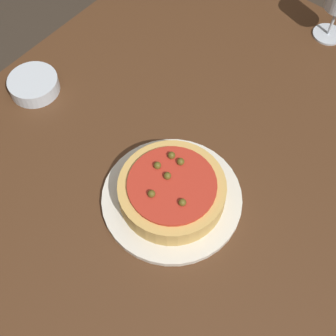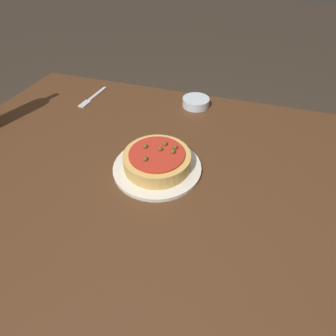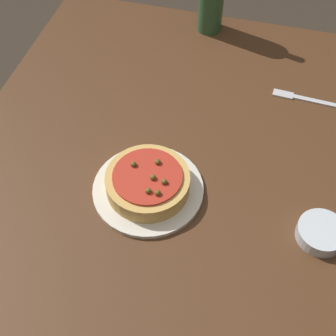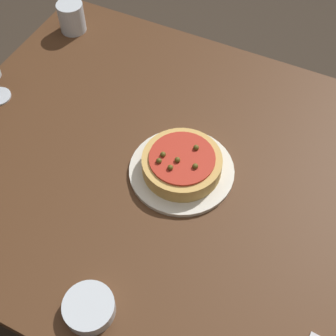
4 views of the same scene
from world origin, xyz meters
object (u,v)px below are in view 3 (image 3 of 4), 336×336
object	(u,v)px
side_bowl	(321,233)
fork	(302,98)
dining_table	(154,195)
pizza	(148,182)
dinner_plate	(148,189)

from	to	relation	value
side_bowl	fork	world-z (taller)	side_bowl
dining_table	side_bowl	size ratio (longest dim) A/B	12.95
side_bowl	fork	bearing A→B (deg)	9.89
dining_table	pizza	world-z (taller)	pizza
pizza	dinner_plate	bearing A→B (deg)	63.58
dinner_plate	side_bowl	world-z (taller)	side_bowl
dining_table	dinner_plate	distance (m)	0.09
dinner_plate	fork	world-z (taller)	dinner_plate
dining_table	pizza	size ratio (longest dim) A/B	7.06
dinner_plate	pizza	bearing A→B (deg)	-116.42
pizza	side_bowl	distance (m)	0.41
dining_table	fork	world-z (taller)	fork
side_bowl	pizza	bearing A→B (deg)	86.85
dinner_plate	fork	xyz separation A→B (m)	(0.41, -0.33, -0.00)
pizza	side_bowl	world-z (taller)	pizza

